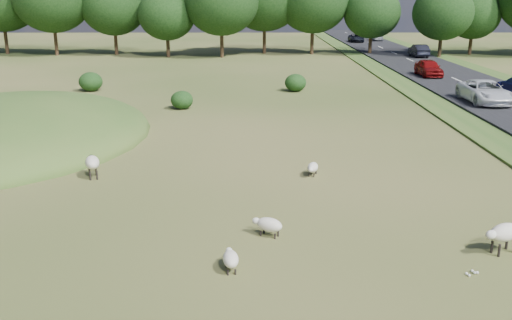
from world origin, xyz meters
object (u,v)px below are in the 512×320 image
at_px(sheep_2, 269,225).
at_px(car_3, 429,68).
at_px(sheep_1, 231,259).
at_px(car_5, 356,38).
at_px(sheep_4, 504,233).
at_px(car_4, 419,51).
at_px(car_2, 376,37).
at_px(sheep_0, 92,162).
at_px(sheep_3, 313,168).
at_px(car_0, 485,92).

relative_size(sheep_2, car_3, 0.25).
distance_m(sheep_1, car_5, 79.23).
bearing_deg(sheep_1, sheep_4, -90.22).
distance_m(sheep_4, car_3, 38.15).
relative_size(sheep_2, car_4, 0.25).
bearing_deg(sheep_4, car_5, -122.78).
relative_size(sheep_1, car_2, 0.25).
bearing_deg(car_2, sheep_0, 69.48).
bearing_deg(sheep_1, sheep_0, 28.12).
height_order(sheep_4, car_2, car_2).
distance_m(sheep_2, sheep_4, 7.20).
height_order(car_2, car_3, car_3).
bearing_deg(car_2, sheep_1, 75.61).
bearing_deg(sheep_0, car_4, -48.30).
bearing_deg(sheep_3, sheep_2, -0.37).
bearing_deg(sheep_3, sheep_4, 50.33).
bearing_deg(sheep_1, car_5, -20.18).
bearing_deg(car_0, sheep_1, -124.15).
relative_size(sheep_1, sheep_2, 0.94).
xyz_separation_m(sheep_1, car_2, (20.65, 80.47, 0.49)).
distance_m(sheep_0, car_0, 28.24).
distance_m(car_0, car_5, 52.58).
height_order(car_2, car_4, car_4).
bearing_deg(car_4, car_0, 82.87).
height_order(car_3, car_5, car_3).
xyz_separation_m(sheep_1, sheep_2, (1.14, 2.41, 0.03)).
height_order(sheep_3, sheep_4, sheep_4).
xyz_separation_m(sheep_3, car_0, (13.64, 15.99, 0.66)).
relative_size(sheep_0, sheep_1, 1.33).
distance_m(car_2, car_5, 4.88).
xyz_separation_m(sheep_0, sheep_4, (14.46, -7.49, -0.00)).
relative_size(sheep_0, car_5, 0.31).
distance_m(sheep_3, sheep_4, 9.22).
height_order(sheep_3, car_4, car_4).
relative_size(sheep_2, car_2, 0.26).
relative_size(sheep_0, sheep_3, 1.34).
relative_size(sheep_1, car_0, 0.19).
bearing_deg(sheep_2, sheep_0, -10.87).
bearing_deg(sheep_2, car_4, -81.22).
height_order(sheep_4, car_5, car_5).
height_order(sheep_1, sheep_2, sheep_2).
height_order(sheep_0, car_5, car_5).
relative_size(car_4, car_5, 1.00).
bearing_deg(car_5, sheep_1, -102.28).
distance_m(sheep_4, car_5, 76.79).
xyz_separation_m(sheep_2, car_0, (15.71, 22.42, 0.62)).
xyz_separation_m(car_2, car_3, (-3.80, -42.21, 0.16)).
distance_m(car_0, car_3, 13.43).
bearing_deg(sheep_3, car_4, 176.82).
bearing_deg(car_3, car_0, -90.00).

